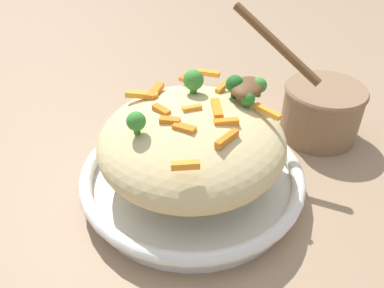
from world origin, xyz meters
TOP-DOWN VIEW (x-y plane):
  - ground_plane at (0.00, 0.00)m, footprint 2.40×2.40m
  - serving_bowl at (0.00, 0.00)m, footprint 0.31×0.31m
  - pasta_mound at (0.00, 0.00)m, footprint 0.25×0.24m
  - carrot_piece_0 at (-0.00, 0.00)m, footprint 0.02×0.02m
  - carrot_piece_1 at (0.04, -0.08)m, footprint 0.02×0.04m
  - carrot_piece_2 at (-0.03, 0.01)m, footprint 0.01×0.03m
  - carrot_piece_3 at (0.03, 0.07)m, footprint 0.04×0.02m
  - carrot_piece_4 at (-0.02, 0.03)m, footprint 0.02×0.03m
  - carrot_piece_5 at (0.11, 0.02)m, footprint 0.01×0.03m
  - carrot_piece_6 at (-0.01, -0.05)m, footprint 0.02×0.03m
  - carrot_piece_7 at (0.07, -0.01)m, footprint 0.03×0.01m
  - carrot_piece_8 at (-0.03, -0.06)m, footprint 0.04×0.02m
  - carrot_piece_9 at (-0.04, -0.01)m, footprint 0.01×0.03m
  - carrot_piece_10 at (0.01, 0.08)m, footprint 0.02×0.04m
  - carrot_piece_11 at (0.09, 0.05)m, footprint 0.03×0.02m
  - carrot_piece_12 at (-0.10, -0.04)m, footprint 0.02×0.03m
  - carrot_piece_13 at (0.01, -0.03)m, footprint 0.04×0.03m
  - broccoli_floret_0 at (-0.06, 0.04)m, footprint 0.02×0.02m
  - broccoli_floret_1 at (0.06, -0.03)m, footprint 0.02×0.02m
  - broccoli_floret_2 at (0.05, -0.06)m, footprint 0.02×0.02m
  - broccoli_floret_3 at (0.04, 0.02)m, footprint 0.03×0.03m
  - broccoli_floret_4 at (0.08, -0.06)m, footprint 0.02×0.02m
  - serving_spoon at (0.09, -0.05)m, footprint 0.12×0.14m
  - companion_bowl at (0.21, -0.14)m, footprint 0.13×0.13m

SIDE VIEW (x-z plane):
  - ground_plane at x=0.00m, z-range 0.00..0.00m
  - serving_bowl at x=0.00m, z-range 0.00..0.04m
  - companion_bowl at x=0.21m, z-range 0.00..0.09m
  - pasta_mound at x=0.00m, z-range 0.04..0.13m
  - carrot_piece_11 at x=0.09m, z-range 0.13..0.13m
  - carrot_piece_1 at x=0.04m, z-range 0.13..0.13m
  - carrot_piece_5 at x=0.11m, z-range 0.13..0.13m
  - carrot_piece_7 at x=0.07m, z-range 0.13..0.13m
  - carrot_piece_10 at x=0.01m, z-range 0.13..0.13m
  - carrot_piece_3 at x=0.03m, z-range 0.13..0.13m
  - carrot_piece_8 at x=-0.03m, z-range 0.13..0.13m
  - carrot_piece_12 at x=-0.10m, z-range 0.13..0.13m
  - carrot_piece_6 at x=-0.01m, z-range 0.13..0.13m
  - carrot_piece_9 at x=-0.04m, z-range 0.13..0.13m
  - carrot_piece_4 at x=-0.02m, z-range 0.13..0.14m
  - carrot_piece_2 at x=-0.03m, z-range 0.13..0.14m
  - carrot_piece_13 at x=0.01m, z-range 0.13..0.14m
  - carrot_piece_0 at x=0.00m, z-range 0.13..0.14m
  - broccoli_floret_2 at x=0.05m, z-range 0.13..0.15m
  - broccoli_floret_4 at x=0.08m, z-range 0.13..0.15m
  - broccoli_floret_0 at x=-0.06m, z-range 0.13..0.16m
  - broccoli_floret_1 at x=0.06m, z-range 0.13..0.16m
  - broccoli_floret_3 at x=0.04m, z-range 0.13..0.17m
  - serving_spoon at x=0.09m, z-range 0.11..0.20m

